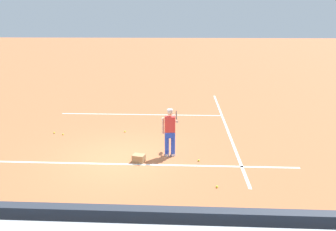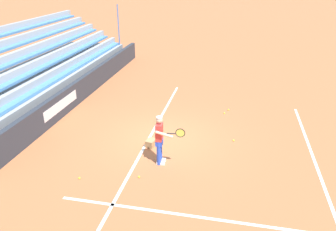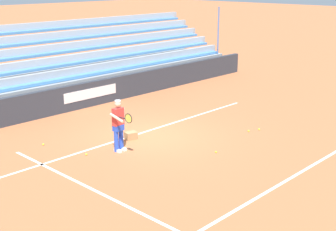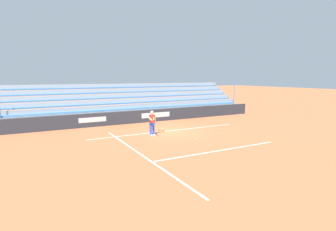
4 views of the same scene
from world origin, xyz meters
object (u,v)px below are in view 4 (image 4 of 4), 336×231
at_px(tennis_player, 152,123).
at_px(ball_box_cardboard, 162,131).
at_px(tennis_ball_by_box, 122,131).
at_px(tennis_ball_far_right, 229,133).
at_px(tennis_ball_stray_back, 136,135).
at_px(tennis_ball_toward_net, 196,139).
at_px(tennis_ball_near_player, 222,134).

xyz_separation_m(tennis_player, ball_box_cardboard, (-1.04, -0.60, -0.76)).
relative_size(tennis_player, tennis_ball_by_box, 25.98).
relative_size(tennis_ball_far_right, tennis_ball_stray_back, 1.00).
bearing_deg(tennis_ball_toward_net, tennis_player, -49.53).
height_order(tennis_ball_near_player, tennis_ball_stray_back, same).
bearing_deg(tennis_player, tennis_ball_toward_net, 130.47).
bearing_deg(tennis_ball_toward_net, tennis_ball_far_right, -174.09).
bearing_deg(tennis_ball_near_player, tennis_ball_by_box, -34.87).
bearing_deg(tennis_ball_near_player, tennis_ball_far_right, 159.46).
height_order(tennis_ball_by_box, tennis_ball_near_player, same).
height_order(ball_box_cardboard, tennis_ball_toward_net, ball_box_cardboard).
distance_m(ball_box_cardboard, tennis_ball_by_box, 3.01).
bearing_deg(ball_box_cardboard, tennis_ball_near_player, 144.52).
height_order(tennis_ball_near_player, tennis_ball_toward_net, same).
bearing_deg(tennis_ball_by_box, tennis_ball_toward_net, 126.79).
xyz_separation_m(ball_box_cardboard, tennis_ball_near_player, (-3.55, 2.53, -0.10)).
bearing_deg(tennis_ball_by_box, ball_box_cardboard, 146.03).
height_order(tennis_ball_by_box, tennis_ball_far_right, same).
relative_size(ball_box_cardboard, tennis_ball_toward_net, 6.06).
bearing_deg(ball_box_cardboard, tennis_ball_stray_back, 3.92).
bearing_deg(tennis_ball_far_right, tennis_ball_stray_back, -22.96).
bearing_deg(tennis_ball_toward_net, ball_box_cardboard, -71.39).
xyz_separation_m(tennis_player, tennis_ball_toward_net, (-2.05, 2.41, -0.86)).
bearing_deg(tennis_ball_by_box, tennis_player, 122.47).
height_order(ball_box_cardboard, tennis_ball_stray_back, ball_box_cardboard).
height_order(ball_box_cardboard, tennis_ball_far_right, ball_box_cardboard).
bearing_deg(tennis_ball_stray_back, tennis_ball_toward_net, 136.81).
distance_m(ball_box_cardboard, tennis_ball_near_player, 4.37).
bearing_deg(tennis_ball_far_right, tennis_ball_toward_net, 5.91).
height_order(ball_box_cardboard, tennis_ball_by_box, ball_box_cardboard).
relative_size(ball_box_cardboard, tennis_ball_by_box, 6.06).
height_order(tennis_ball_toward_net, tennis_ball_stray_back, same).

